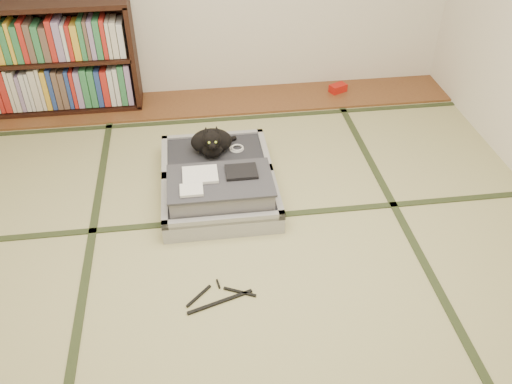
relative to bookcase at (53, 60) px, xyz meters
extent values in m
plane|color=tan|center=(1.41, -2.07, -0.45)|extent=(4.50, 4.50, 0.00)
cube|color=brown|center=(1.41, -0.07, -0.44)|extent=(4.00, 0.50, 0.02)
cube|color=#B3160E|center=(2.44, -0.04, -0.40)|extent=(0.17, 0.14, 0.07)
cube|color=#2D381E|center=(0.41, -2.07, -0.45)|extent=(0.05, 4.50, 0.01)
cube|color=#2D381E|center=(2.41, -2.07, -0.45)|extent=(0.05, 4.50, 0.01)
cube|color=#2D381E|center=(1.41, -1.67, -0.45)|extent=(4.00, 0.05, 0.01)
cube|color=#2D381E|center=(1.41, -0.37, -0.45)|extent=(4.00, 0.05, 0.01)
cube|color=black|center=(0.66, 0.00, 0.02)|extent=(0.04, 0.31, 0.87)
cube|color=black|center=(0.00, 0.00, -0.42)|extent=(1.36, 0.31, 0.04)
cube|color=black|center=(0.00, 0.00, 0.46)|extent=(1.36, 0.31, 0.04)
cube|color=black|center=(0.00, 0.00, 0.02)|extent=(1.30, 0.31, 0.03)
cube|color=black|center=(0.00, 0.15, 0.02)|extent=(1.36, 0.02, 0.87)
cube|color=gray|center=(0.00, -0.02, -0.20)|extent=(1.22, 0.22, 0.37)
cube|color=gray|center=(0.00, -0.02, 0.21)|extent=(1.22, 0.22, 0.33)
cube|color=#9D9DA1|center=(1.25, -1.60, -0.38)|extent=(0.77, 0.51, 0.13)
cube|color=#28292F|center=(1.25, -1.60, -0.35)|extent=(0.68, 0.43, 0.10)
cube|color=#9D9DA1|center=(1.25, -1.83, -0.31)|extent=(0.77, 0.04, 0.05)
cube|color=#9D9DA1|center=(1.25, -1.36, -0.31)|extent=(0.77, 0.04, 0.05)
cube|color=#9D9DA1|center=(0.88, -1.60, -0.31)|extent=(0.04, 0.51, 0.05)
cube|color=#9D9DA1|center=(1.61, -1.60, -0.31)|extent=(0.04, 0.51, 0.05)
cube|color=#9D9DA1|center=(1.25, -1.09, -0.38)|extent=(0.77, 0.51, 0.13)
cube|color=#28292F|center=(1.25, -1.09, -0.35)|extent=(0.68, 0.43, 0.10)
cube|color=#9D9DA1|center=(1.25, -1.32, -0.31)|extent=(0.77, 0.04, 0.05)
cube|color=#9D9DA1|center=(1.25, -0.85, -0.31)|extent=(0.77, 0.04, 0.05)
cube|color=#9D9DA1|center=(0.88, -1.09, -0.31)|extent=(0.04, 0.51, 0.05)
cube|color=#9D9DA1|center=(1.61, -1.09, -0.31)|extent=(0.04, 0.51, 0.05)
cylinder|color=black|center=(1.25, -1.34, -0.31)|extent=(0.69, 0.02, 0.02)
cube|color=gray|center=(1.25, -1.60, -0.26)|extent=(0.65, 0.40, 0.13)
cube|color=#35363D|center=(1.25, -1.60, -0.18)|extent=(0.67, 0.42, 0.02)
cube|color=white|center=(1.12, -1.55, -0.16)|extent=(0.22, 0.18, 0.02)
cube|color=black|center=(1.39, -1.55, -0.16)|extent=(0.20, 0.16, 0.02)
cube|color=white|center=(1.06, -1.70, -0.16)|extent=(0.14, 0.12, 0.02)
cube|color=white|center=(1.02, -1.84, -0.38)|extent=(0.06, 0.01, 0.04)
cube|color=white|center=(1.14, -1.84, -0.39)|extent=(0.05, 0.01, 0.04)
cube|color=orange|center=(1.50, -1.84, -0.38)|extent=(0.05, 0.01, 0.04)
cube|color=#197F33|center=(1.43, -1.84, -0.36)|extent=(0.04, 0.01, 0.03)
ellipsoid|color=black|center=(1.23, -1.07, -0.21)|extent=(0.30, 0.19, 0.18)
ellipsoid|color=black|center=(1.23, -1.16, -0.23)|extent=(0.15, 0.11, 0.11)
ellipsoid|color=black|center=(1.23, -1.19, -0.12)|extent=(0.13, 0.12, 0.12)
sphere|color=black|center=(1.23, -1.24, -0.14)|extent=(0.06, 0.06, 0.06)
cone|color=black|center=(1.19, -1.17, -0.06)|extent=(0.04, 0.05, 0.06)
cone|color=black|center=(1.26, -1.17, -0.06)|extent=(0.04, 0.05, 0.06)
sphere|color=#A5BF33|center=(1.20, -1.25, -0.11)|extent=(0.02, 0.02, 0.02)
sphere|color=#A5BF33|center=(1.25, -1.25, -0.11)|extent=(0.02, 0.02, 0.02)
cylinder|color=black|center=(1.33, -0.98, -0.28)|extent=(0.18, 0.11, 0.03)
torus|color=white|center=(1.41, -1.07, -0.30)|extent=(0.11, 0.11, 0.01)
torus|color=white|center=(1.41, -1.07, -0.29)|extent=(0.09, 0.09, 0.01)
cube|color=black|center=(1.17, -2.37, -0.44)|extent=(0.37, 0.14, 0.01)
cube|color=black|center=(1.06, -2.31, -0.44)|extent=(0.15, 0.15, 0.01)
cube|color=black|center=(1.29, -2.31, -0.44)|extent=(0.18, 0.10, 0.01)
cylinder|color=black|center=(1.17, -2.23, -0.44)|extent=(0.02, 0.07, 0.01)
camera|label=1|loc=(1.11, -4.37, 1.87)|focal=38.00mm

